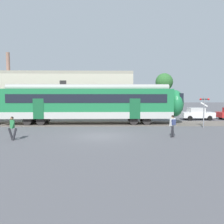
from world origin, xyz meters
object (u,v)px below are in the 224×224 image
Objects in this scene: pedestrian_white at (173,124)px; crossing_signal at (204,107)px; pedestrian_green at (12,126)px; parked_car_white at (197,114)px; commuter_train at (10,103)px.

pedestrian_white is 6.57m from crossing_signal.
pedestrian_green is 11.49m from pedestrian_white.
parked_car_white is 7.21m from crossing_signal.
pedestrian_green reaches higher than parked_car_white.
parked_car_white is (18.08, 12.29, -0.18)m from pedestrian_green.
crossing_signal reaches higher than pedestrian_green.
pedestrian_white is 0.42× the size of parked_car_white.
commuter_train is 22.83× the size of pedestrian_green.
parked_car_white is at bearing 60.07° from pedestrian_white.
pedestrian_green is at bearing -145.78° from parked_car_white.
crossing_signal is at bearing 19.19° from pedestrian_green.
commuter_train is at bearing 114.65° from pedestrian_green.
commuter_train reaches higher than pedestrian_white.
commuter_train is at bearing 170.88° from crossing_signal.
pedestrian_green is at bearing -176.00° from pedestrian_white.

